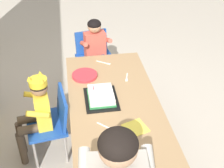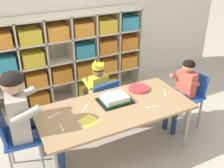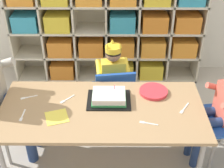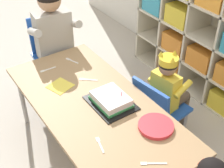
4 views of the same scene
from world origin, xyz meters
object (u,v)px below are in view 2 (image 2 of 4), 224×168
(fork_by_napkin, at_px, (62,128))
(fork_scattered_mid_table, at_px, (152,107))
(paper_plate_stack, at_px, (139,88))
(classroom_chair_guest_side, at_px, (188,93))
(fork_beside_plate_stack, at_px, (53,115))
(adult_helper_seated, at_px, (26,113))
(classroom_chair_adult_side, at_px, (15,133))
(child_with_crown, at_px, (97,84))
(fork_near_cake_tray, at_px, (165,93))
(birthday_cake_on_tray, at_px, (115,99))
(fork_at_table_front_edge, at_px, (85,109))
(classroom_chair_blue, at_px, (102,99))
(guest_at_table_side, at_px, (183,86))
(activity_table, at_px, (115,111))

(fork_by_napkin, bearing_deg, fork_scattered_mid_table, -92.78)
(paper_plate_stack, bearing_deg, classroom_chair_guest_side, -13.58)
(paper_plate_stack, distance_m, fork_beside_plate_stack, 0.97)
(adult_helper_seated, bearing_deg, paper_plate_stack, -80.42)
(classroom_chair_adult_side, bearing_deg, classroom_chair_guest_side, -86.40)
(child_with_crown, distance_m, fork_near_cake_tray, 0.80)
(birthday_cake_on_tray, bearing_deg, fork_by_napkin, -162.90)
(classroom_chair_adult_side, distance_m, fork_beside_plate_stack, 0.36)
(fork_at_table_front_edge, bearing_deg, fork_scattered_mid_table, -71.40)
(classroom_chair_blue, height_order, fork_by_napkin, classroom_chair_blue)
(guest_at_table_side, relative_size, fork_near_cake_tray, 6.57)
(fork_by_napkin, bearing_deg, child_with_crown, -40.60)
(classroom_chair_adult_side, relative_size, adult_helper_seated, 0.72)
(fork_near_cake_tray, bearing_deg, birthday_cake_on_tray, 113.75)
(guest_at_table_side, relative_size, fork_beside_plate_stack, 6.73)
(fork_at_table_front_edge, bearing_deg, fork_near_cake_tray, -54.08)
(classroom_chair_blue, relative_size, guest_at_table_side, 0.71)
(classroom_chair_guest_side, height_order, fork_by_napkin, classroom_chair_guest_side)
(classroom_chair_blue, xyz_separation_m, paper_plate_stack, (0.31, -0.30, 0.21))
(fork_near_cake_tray, bearing_deg, fork_by_napkin, 128.30)
(classroom_chair_blue, relative_size, fork_near_cake_tray, 4.63)
(guest_at_table_side, bearing_deg, classroom_chair_adult_side, -102.81)
(classroom_chair_guest_side, bearing_deg, child_with_crown, -131.13)
(classroom_chair_blue, bearing_deg, birthday_cake_on_tray, 76.85)
(adult_helper_seated, bearing_deg, classroom_chair_blue, -61.20)
(birthday_cake_on_tray, relative_size, fork_at_table_front_edge, 2.95)
(paper_plate_stack, height_order, fork_at_table_front_edge, paper_plate_stack)
(paper_plate_stack, bearing_deg, fork_near_cake_tray, -44.52)
(paper_plate_stack, bearing_deg, guest_at_table_side, -18.12)
(adult_helper_seated, bearing_deg, classroom_chair_guest_side, -86.15)
(classroom_chair_adult_side, relative_size, fork_near_cake_tray, 5.94)
(fork_near_cake_tray, distance_m, fork_beside_plate_stack, 1.18)
(activity_table, distance_m, classroom_chair_guest_side, 0.98)
(child_with_crown, height_order, fork_scattered_mid_table, child_with_crown)
(classroom_chair_adult_side, height_order, paper_plate_stack, classroom_chair_adult_side)
(classroom_chair_blue, distance_m, fork_at_table_front_edge, 0.57)
(classroom_chair_guest_side, height_order, fork_scattered_mid_table, classroom_chair_guest_side)
(classroom_chair_blue, distance_m, fork_scattered_mid_table, 0.72)
(adult_helper_seated, relative_size, fork_by_napkin, 8.18)
(classroom_chair_adult_side, bearing_deg, paper_plate_stack, -81.30)
(paper_plate_stack, xyz_separation_m, fork_by_napkin, (-0.95, -0.29, -0.01))
(activity_table, distance_m, fork_scattered_mid_table, 0.36)
(fork_near_cake_tray, xyz_separation_m, fork_by_napkin, (-1.16, -0.09, -0.00))
(activity_table, height_order, classroom_chair_blue, classroom_chair_blue)
(fork_beside_plate_stack, bearing_deg, classroom_chair_guest_side, -22.49)
(classroom_chair_adult_side, bearing_deg, birthday_cake_on_tray, -86.20)
(adult_helper_seated, bearing_deg, birthday_cake_on_tray, -85.66)
(child_with_crown, height_order, fork_beside_plate_stack, child_with_crown)
(classroom_chair_blue, xyz_separation_m, guest_at_table_side, (0.79, -0.46, 0.19))
(classroom_chair_blue, height_order, fork_at_table_front_edge, classroom_chair_blue)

